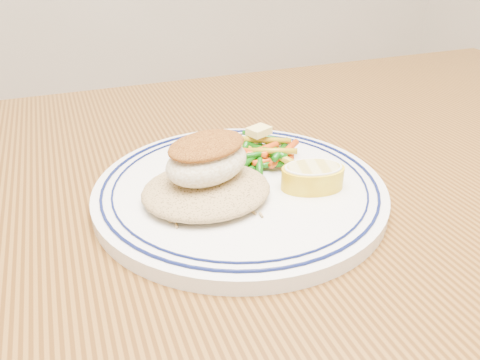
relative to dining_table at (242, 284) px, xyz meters
name	(u,v)px	position (x,y,z in m)	size (l,w,h in m)	color
dining_table	(242,284)	(0.00, 0.00, 0.00)	(1.50, 0.90, 0.75)	#4A2B0E
plate	(240,189)	(0.01, 0.02, 0.11)	(0.30, 0.30, 0.02)	silver
rice_pilaf	(206,187)	(-0.03, 0.01, 0.12)	(0.13, 0.11, 0.02)	#987C4C
fish_fillet	(207,158)	(-0.03, 0.02, 0.15)	(0.11, 0.09, 0.04)	beige
vegetable_pile	(261,153)	(0.05, 0.06, 0.13)	(0.10, 0.09, 0.03)	#D0410A
butter_pat	(259,131)	(0.05, 0.07, 0.15)	(0.02, 0.02, 0.01)	#EBD873
lemon_wedge	(313,176)	(0.07, -0.01, 0.13)	(0.07, 0.07, 0.02)	yellow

